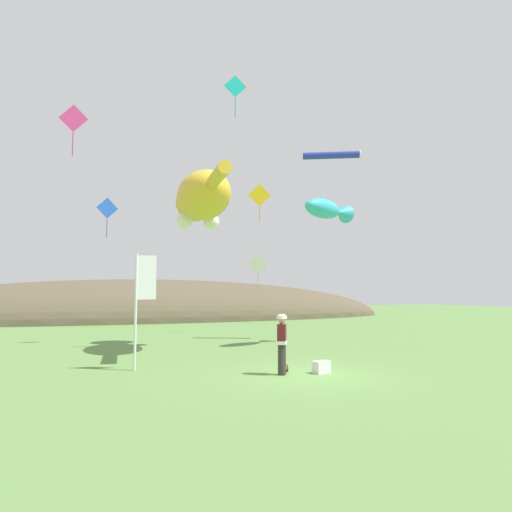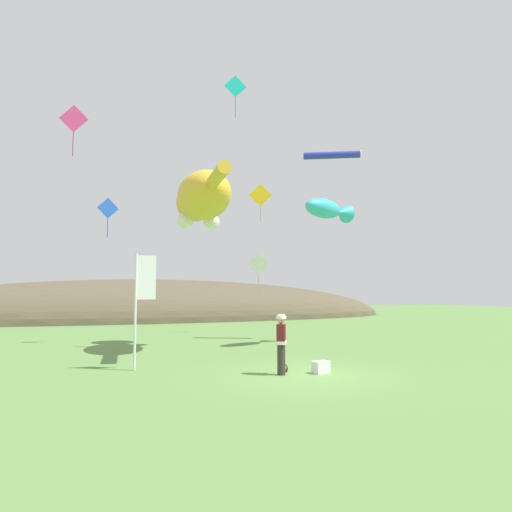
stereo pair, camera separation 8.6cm
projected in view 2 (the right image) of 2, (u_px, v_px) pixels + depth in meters
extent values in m
plane|color=#5B8442|center=(305.00, 375.00, 13.30)|extent=(120.00, 120.00, 0.00)
ellipsoid|color=brown|center=(151.00, 318.00, 41.93)|extent=(48.38, 15.27, 7.19)
cylinder|color=#332D28|center=(281.00, 360.00, 13.40)|extent=(0.24, 0.24, 0.88)
cube|color=#59191E|center=(281.00, 334.00, 13.46)|extent=(0.41, 0.47, 0.60)
cube|color=white|center=(281.00, 343.00, 13.44)|extent=(0.44, 0.49, 0.10)
sphere|color=tan|center=(281.00, 320.00, 13.49)|extent=(0.20, 0.20, 0.20)
cylinder|color=silver|center=(281.00, 317.00, 13.50)|extent=(0.30, 0.30, 0.09)
cylinder|color=silver|center=(281.00, 315.00, 13.50)|extent=(0.20, 0.20, 0.07)
cylinder|color=olive|center=(284.00, 368.00, 13.89)|extent=(0.13, 0.16, 0.16)
cylinder|color=brown|center=(282.00, 368.00, 13.87)|extent=(0.02, 0.22, 0.22)
cylinder|color=brown|center=(286.00, 368.00, 13.91)|extent=(0.02, 0.22, 0.22)
cube|color=white|center=(321.00, 368.00, 13.66)|extent=(0.53, 0.41, 0.30)
cube|color=white|center=(321.00, 362.00, 13.67)|extent=(0.54, 0.41, 0.06)
cylinder|color=silver|center=(135.00, 311.00, 14.29)|extent=(0.08, 0.08, 3.64)
cube|color=white|center=(146.00, 277.00, 14.49)|extent=(0.60, 0.03, 1.40)
ellipsoid|color=gold|center=(204.00, 196.00, 19.17)|extent=(2.57, 4.37, 1.99)
ellipsoid|color=white|center=(203.00, 205.00, 19.33)|extent=(1.45, 2.82, 1.09)
sphere|color=gold|center=(195.00, 203.00, 21.66)|extent=(1.79, 1.79, 1.79)
cone|color=#503E10|center=(185.00, 189.00, 21.58)|extent=(0.69, 0.69, 0.60)
cone|color=#503E10|center=(205.00, 190.00, 21.85)|extent=(0.69, 0.69, 0.60)
sphere|color=white|center=(185.00, 220.00, 20.34)|extent=(0.72, 0.72, 0.72)
sphere|color=white|center=(212.00, 222.00, 20.67)|extent=(0.72, 0.72, 0.72)
cylinder|color=gold|center=(218.00, 175.00, 16.12)|extent=(0.68, 2.22, 0.48)
ellipsoid|color=#33B2CC|center=(323.00, 208.00, 20.85)|extent=(2.65, 1.97, 0.88)
cone|color=#33B2CC|center=(342.00, 213.00, 22.08)|extent=(1.12, 1.15, 0.88)
cone|color=#33B2CC|center=(322.00, 200.00, 20.82)|extent=(0.55, 0.55, 0.41)
sphere|color=black|center=(307.00, 205.00, 20.46)|extent=(0.21, 0.21, 0.21)
cylinder|color=#2633A5|center=(332.00, 155.00, 23.61)|extent=(2.76, 1.67, 0.36)
torus|color=white|center=(360.00, 154.00, 23.45)|extent=(0.26, 0.42, 0.44)
cube|color=white|center=(258.00, 264.00, 23.50)|extent=(1.03, 0.64, 1.20)
cylinder|color=black|center=(258.00, 264.00, 23.51)|extent=(0.69, 0.44, 0.02)
cube|color=#A9A9A9|center=(258.00, 284.00, 23.41)|extent=(0.03, 0.02, 0.90)
cube|color=#E53F8C|center=(74.00, 119.00, 17.02)|extent=(1.04, 0.21, 1.05)
cylinder|color=black|center=(74.00, 119.00, 17.03)|extent=(0.70, 0.15, 0.02)
cube|color=#A02C62|center=(73.00, 144.00, 16.94)|extent=(0.03, 0.01, 0.90)
cube|color=yellow|center=(260.00, 195.00, 27.36)|extent=(1.31, 0.46, 1.38)
cylinder|color=black|center=(260.00, 195.00, 27.37)|extent=(0.88, 0.32, 0.02)
cube|color=#A98511|center=(260.00, 214.00, 27.27)|extent=(0.03, 0.02, 0.90)
cube|color=blue|center=(108.00, 208.00, 21.77)|extent=(1.00, 0.19, 1.02)
cylinder|color=black|center=(108.00, 208.00, 21.78)|extent=(0.68, 0.14, 0.02)
cube|color=#1A3E97|center=(107.00, 228.00, 21.69)|extent=(0.03, 0.01, 0.90)
cube|color=#19BFBF|center=(235.00, 86.00, 19.66)|extent=(0.96, 0.21, 0.97)
cylinder|color=black|center=(235.00, 86.00, 19.67)|extent=(0.64, 0.15, 0.02)
cube|color=#118585|center=(235.00, 107.00, 19.59)|extent=(0.03, 0.01, 0.90)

